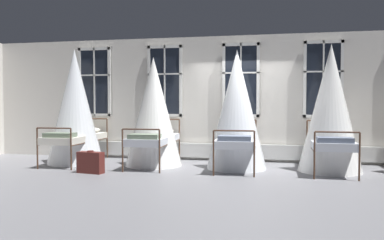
# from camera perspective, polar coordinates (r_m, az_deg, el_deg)

# --- Properties ---
(ground) EXTENTS (25.10, 25.10, 0.00)m
(ground) POSITION_cam_1_polar(r_m,az_deg,el_deg) (8.57, 6.41, -7.24)
(ground) COLOR slate
(back_wall_with_windows) EXTENTS (13.55, 0.10, 3.13)m
(back_wall_with_windows) POSITION_cam_1_polar(r_m,az_deg,el_deg) (9.84, 7.19, 3.14)
(back_wall_with_windows) COLOR silver
(back_wall_with_windows) RESTS_ON ground
(window_bank) EXTENTS (8.70, 0.10, 2.86)m
(window_bank) POSITION_cam_1_polar(r_m,az_deg,el_deg) (9.72, 7.12, 0.41)
(window_bank) COLOR black
(window_bank) RESTS_ON ground
(cot_first) EXTENTS (1.32, 2.00, 2.74)m
(cot_first) POSITION_cam_1_polar(r_m,az_deg,el_deg) (9.79, -16.75, 1.65)
(cot_first) COLOR #4C3323
(cot_first) RESTS_ON ground
(cot_second) EXTENTS (1.32, 2.00, 2.51)m
(cot_second) POSITION_cam_1_polar(r_m,az_deg,el_deg) (9.06, -5.64, 0.99)
(cot_second) COLOR #4C3323
(cot_second) RESTS_ON ground
(cot_third) EXTENTS (1.32, 2.00, 2.62)m
(cot_third) POSITION_cam_1_polar(r_m,az_deg,el_deg) (8.64, 6.60, 1.26)
(cot_third) COLOR #4C3323
(cot_third) RESTS_ON ground
(cot_fourth) EXTENTS (1.32, 1.99, 2.69)m
(cot_fourth) POSITION_cam_1_polar(r_m,az_deg,el_deg) (8.71, 19.61, 1.38)
(cot_fourth) COLOR #4C3323
(cot_fourth) RESTS_ON ground
(suitcase_dark) EXTENTS (0.59, 0.30, 0.47)m
(suitcase_dark) POSITION_cam_1_polar(r_m,az_deg,el_deg) (8.35, -14.63, -6.02)
(suitcase_dark) COLOR #5B231E
(suitcase_dark) RESTS_ON ground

